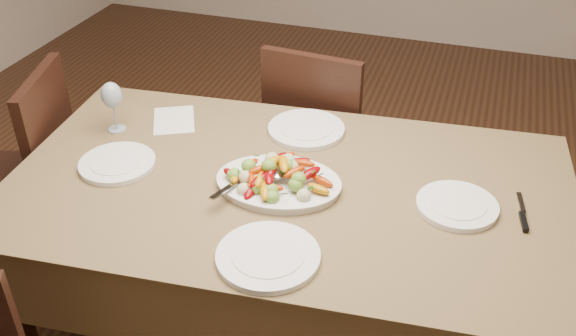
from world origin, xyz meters
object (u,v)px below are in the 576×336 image
Objects in this scene: plate_far at (306,129)px; plate_near at (268,256)px; dining_table at (288,270)px; chair_far at (325,137)px; chair_left at (14,182)px; plate_right at (457,206)px; wine_glass at (113,105)px; plate_left at (117,164)px; serving_platter at (279,184)px.

plate_far and plate_near have the same top height.
dining_table is 1.94× the size of chair_far.
plate_right is at bearing 73.36° from chair_left.
wine_glass is (-0.77, 0.50, 0.09)m from plate_near.
chair_far reaches higher than plate_left.
plate_right is 0.86× the size of plate_near.
plate_right is 0.62m from plate_near.
chair_left is at bearing 167.76° from plate_left.
plate_far is 0.71m from plate_near.
plate_right is 1.26m from wine_glass.
plate_far is (1.14, 0.29, 0.29)m from chair_left.
plate_left is 0.69m from plate_far.
serving_platter is 0.56m from plate_right.
serving_platter is (-0.02, -0.03, 0.39)m from dining_table.
plate_near is at bearing -32.73° from wine_glass.
chair_far and chair_left have the same top height.
plate_left is 0.91× the size of plate_far.
wine_glass is at bearing 83.79° from chair_left.
plate_right is (0.54, 0.04, 0.39)m from dining_table.
chair_left is at bearing -165.72° from plate_far.
wine_glass is at bearing 175.65° from plate_right.
chair_left is at bearing 176.14° from serving_platter.
chair_far is 3.24× the size of plate_near.
plate_near is at bearing -81.79° from plate_far.
dining_table is 0.87m from wine_glass.
plate_far is (-0.58, 0.30, 0.00)m from plate_right.
dining_table is at bearing 71.34° from chair_left.
serving_platter is 1.57× the size of plate_right.
plate_right is (0.62, -0.74, 0.29)m from chair_far.
chair_left reaches higher than plate_left.
chair_far is 1.00× the size of chair_left.
plate_left is (0.60, -0.13, 0.29)m from chair_left.
serving_platter is at bearing -127.85° from dining_table.
chair_far is 1.32m from chair_left.
plate_left is 1.26× the size of wine_glass.
plate_right is 1.23× the size of wine_glass.
plate_right is at bearing 6.04° from plate_left.
plate_near is at bearing -80.49° from dining_table.
chair_far is 3.78× the size of plate_right.
serving_platter is at bearing 99.37° from chair_far.
wine_glass is at bearing 120.92° from plate_left.
wine_glass is at bearing 166.78° from serving_platter.
chair_far is 1.04m from plate_left.
serving_platter is 0.56m from plate_left.
chair_left reaches higher than plate_far.
dining_table is at bearing 99.51° from plate_near.
plate_left is 0.70m from plate_near.
plate_left and plate_right have the same top height.
serving_platter is at bearing 103.97° from plate_near.
wine_glass reaches higher than plate_far.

